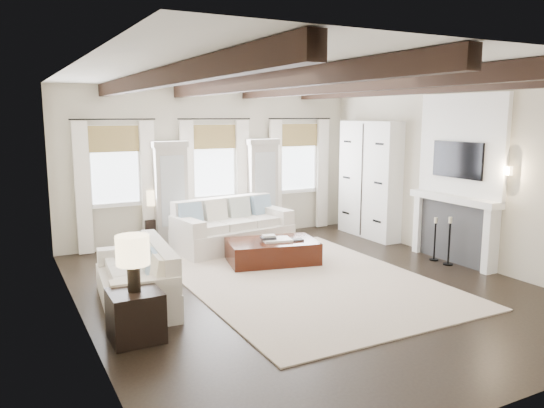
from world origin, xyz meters
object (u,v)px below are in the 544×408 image
sofa_left (140,280)px  side_table_back (153,232)px  ottoman (272,252)px  sofa_back (231,229)px  side_table_front (136,315)px

sofa_left → side_table_back: sofa_left is taller
sofa_left → side_table_back: 3.38m
side_table_back → sofa_left: bearing=-108.4°
ottoman → sofa_back: bearing=112.0°
side_table_back → ottoman: bearing=-55.3°
sofa_left → ottoman: sofa_left is taller
sofa_left → ottoman: 2.79m
side_table_front → side_table_back: bearing=72.1°
sofa_back → side_table_front: (-2.75, -3.48, -0.10)m
sofa_back → side_table_front: sofa_back is taller
sofa_back → side_table_back: sofa_back is taller
sofa_back → ottoman: 1.35m
sofa_left → ottoman: (2.62, 0.97, -0.14)m
sofa_back → sofa_left: (-2.40, -2.29, -0.05)m
ottoman → side_table_front: 3.67m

